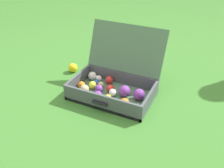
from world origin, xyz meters
name	(u,v)px	position (x,y,z in m)	size (l,w,h in m)	color
ground_plane	(107,92)	(0.00, 0.00, 0.00)	(16.00, 16.00, 0.00)	#3D7A2D
open_suitcase	(115,81)	(0.05, 0.01, 0.10)	(0.59, 0.53, 0.46)	#4C7051
stray_ball_on_grass	(73,68)	(-0.41, 0.15, 0.04)	(0.08, 0.08, 0.08)	yellow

